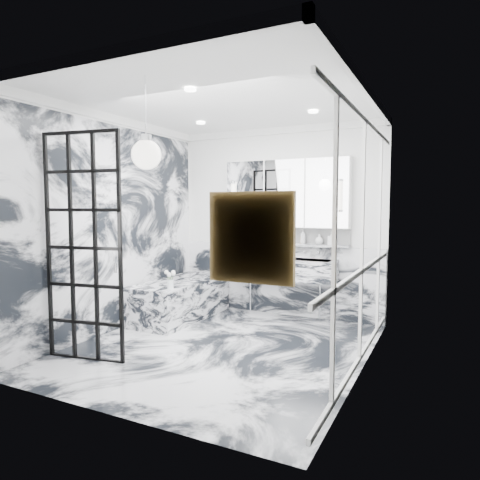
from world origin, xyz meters
The scene contains 25 objects.
floor centered at (0.00, 0.00, 0.00)m, with size 3.60×3.60×0.00m, color white.
ceiling centered at (0.00, 0.00, 2.80)m, with size 3.60×3.60×0.00m, color white.
wall_back centered at (0.00, 1.80, 1.40)m, with size 3.60×3.60×0.00m, color white.
wall_front centered at (0.00, -1.80, 1.40)m, with size 3.60×3.60×0.00m, color white.
wall_left centered at (-1.60, 0.00, 1.40)m, with size 3.60×3.60×0.00m, color white.
wall_right centered at (1.60, 0.00, 1.40)m, with size 3.60×3.60×0.00m, color white.
marble_clad_back centered at (0.00, 1.78, 0.53)m, with size 3.18×0.05×1.05m, color white.
marble_clad_left centered at (-1.59, 0.00, 1.34)m, with size 0.02×3.56×2.68m, color white.
panel_molding centered at (1.58, 0.00, 1.30)m, with size 0.03×3.40×2.30m, color white.
soap_bottle_a centered at (0.43, 1.71, 1.19)m, with size 0.08×0.08×0.21m, color #8C5919.
soap_bottle_b centered at (0.85, 1.71, 1.18)m, with size 0.08×0.09×0.19m, color #4C4C51.
soap_bottle_c centered at (0.67, 1.71, 1.16)m, with size 0.11×0.11×0.15m, color silver.
face_pot centered at (0.03, 1.71, 1.17)m, with size 0.15×0.15×0.15m, color white.
amber_bottle centered at (0.41, 1.71, 1.14)m, with size 0.04×0.04×0.10m, color #8C5919.
flower_vase centered at (-0.94, 0.33, 0.61)m, with size 0.08×0.08×0.12m, color silver.
crittall_door centered at (-1.11, -0.97, 1.20)m, with size 0.88×0.04×2.39m, color black, non-canonical shape.
artwork centered at (1.20, -1.76, 1.43)m, with size 0.49×0.05×0.49m, color orange.
pendant_light centered at (-0.03, -1.26, 2.08)m, with size 0.25×0.25×0.25m, color white.
trough_sink centered at (0.15, 1.55, 0.73)m, with size 1.60×0.45×0.30m, color silver.
ledge centered at (0.15, 1.72, 1.07)m, with size 1.90×0.14×0.04m, color silver.
subway_tile centered at (0.15, 1.78, 1.21)m, with size 1.90×0.03×0.23m, color white.
mirror_cabinet centered at (0.15, 1.73, 1.82)m, with size 1.90×0.16×1.00m, color white.
sconce_left centered at (-0.67, 1.63, 1.78)m, with size 0.07×0.07×0.40m, color white.
sconce_right centered at (0.97, 1.63, 1.78)m, with size 0.07×0.07×0.40m, color white.
bathtub centered at (-1.18, 0.90, 0.28)m, with size 0.75×1.65×0.55m, color silver.
Camera 1 is at (2.35, -4.25, 1.63)m, focal length 32.00 mm.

